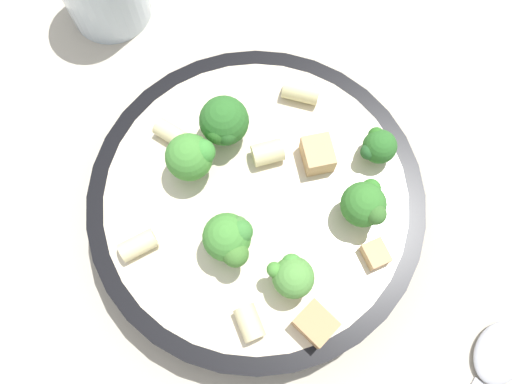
{
  "coord_description": "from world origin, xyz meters",
  "views": [
    {
      "loc": [
        0.02,
        0.11,
        0.4
      ],
      "look_at": [
        0.0,
        0.0,
        0.05
      ],
      "focal_mm": 35.0,
      "sensor_mm": 36.0,
      "label": 1
    }
  ],
  "objects_px": {
    "broccoli_floret_4": "(293,276)",
    "broccoli_floret_5": "(230,238)",
    "rigatoni_3": "(172,134)",
    "chicken_chunk_1": "(318,155)",
    "broccoli_floret_0": "(191,157)",
    "broccoli_floret_3": "(365,204)",
    "rigatoni_4": "(268,153)",
    "spoon": "(487,377)",
    "chicken_chunk_0": "(316,324)",
    "chicken_chunk_2": "(375,254)",
    "pasta_bowl": "(256,203)",
    "broccoli_floret_1": "(224,123)",
    "rigatoni_2": "(138,245)",
    "broccoli_floret_2": "(378,146)",
    "rigatoni_0": "(301,91)"
  },
  "relations": [
    {
      "from": "pasta_bowl",
      "to": "broccoli_floret_1",
      "type": "bearing_deg",
      "value": -75.95
    },
    {
      "from": "chicken_chunk_0",
      "to": "broccoli_floret_4",
      "type": "bearing_deg",
      "value": -74.0
    },
    {
      "from": "rigatoni_3",
      "to": "chicken_chunk_0",
      "type": "height_order",
      "value": "chicken_chunk_0"
    },
    {
      "from": "broccoli_floret_3",
      "to": "broccoli_floret_2",
      "type": "bearing_deg",
      "value": -118.86
    },
    {
      "from": "broccoli_floret_0",
      "to": "spoon",
      "type": "distance_m",
      "value": 0.27
    },
    {
      "from": "rigatoni_2",
      "to": "chicken_chunk_1",
      "type": "bearing_deg",
      "value": -163.66
    },
    {
      "from": "chicken_chunk_1",
      "to": "rigatoni_4",
      "type": "bearing_deg",
      "value": -14.47
    },
    {
      "from": "broccoli_floret_0",
      "to": "broccoli_floret_4",
      "type": "xyz_separation_m",
      "value": [
        -0.05,
        0.1,
        -0.0
      ]
    },
    {
      "from": "spoon",
      "to": "broccoli_floret_4",
      "type": "bearing_deg",
      "value": -35.61
    },
    {
      "from": "spoon",
      "to": "broccoli_floret_2",
      "type": "bearing_deg",
      "value": -75.31
    },
    {
      "from": "chicken_chunk_1",
      "to": "spoon",
      "type": "distance_m",
      "value": 0.21
    },
    {
      "from": "broccoli_floret_0",
      "to": "broccoli_floret_5",
      "type": "distance_m",
      "value": 0.07
    },
    {
      "from": "broccoli_floret_1",
      "to": "broccoli_floret_5",
      "type": "distance_m",
      "value": 0.09
    },
    {
      "from": "chicken_chunk_2",
      "to": "broccoli_floret_5",
      "type": "bearing_deg",
      "value": -15.44
    },
    {
      "from": "pasta_bowl",
      "to": "broccoli_floret_5",
      "type": "bearing_deg",
      "value": 53.34
    },
    {
      "from": "pasta_bowl",
      "to": "chicken_chunk_1",
      "type": "relative_size",
      "value": 9.98
    },
    {
      "from": "broccoli_floret_5",
      "to": "broccoli_floret_0",
      "type": "bearing_deg",
      "value": -75.66
    },
    {
      "from": "broccoli_floret_4",
      "to": "chicken_chunk_2",
      "type": "distance_m",
      "value": 0.07
    },
    {
      "from": "chicken_chunk_1",
      "to": "rigatoni_3",
      "type": "bearing_deg",
      "value": -20.8
    },
    {
      "from": "broccoli_floret_3",
      "to": "broccoli_floret_5",
      "type": "height_order",
      "value": "broccoli_floret_5"
    },
    {
      "from": "broccoli_floret_0",
      "to": "broccoli_floret_1",
      "type": "relative_size",
      "value": 0.99
    },
    {
      "from": "broccoli_floret_4",
      "to": "broccoli_floret_5",
      "type": "bearing_deg",
      "value": -42.16
    },
    {
      "from": "broccoli_floret_1",
      "to": "broccoli_floret_3",
      "type": "relative_size",
      "value": 1.07
    },
    {
      "from": "rigatoni_0",
      "to": "broccoli_floret_5",
      "type": "bearing_deg",
      "value": 54.92
    },
    {
      "from": "chicken_chunk_0",
      "to": "broccoli_floret_1",
      "type": "bearing_deg",
      "value": -77.42
    },
    {
      "from": "broccoli_floret_2",
      "to": "chicken_chunk_1",
      "type": "distance_m",
      "value": 0.05
    },
    {
      "from": "rigatoni_3",
      "to": "chicken_chunk_2",
      "type": "distance_m",
      "value": 0.18
    },
    {
      "from": "broccoli_floret_4",
      "to": "rigatoni_2",
      "type": "height_order",
      "value": "broccoli_floret_4"
    },
    {
      "from": "broccoli_floret_4",
      "to": "rigatoni_3",
      "type": "distance_m",
      "value": 0.14
    },
    {
      "from": "broccoli_floret_5",
      "to": "chicken_chunk_1",
      "type": "relative_size",
      "value": 1.6
    },
    {
      "from": "broccoli_floret_0",
      "to": "pasta_bowl",
      "type": "bearing_deg",
      "value": 143.77
    },
    {
      "from": "broccoli_floret_5",
      "to": "rigatoni_3",
      "type": "xyz_separation_m",
      "value": [
        0.03,
        -0.09,
        -0.02
      ]
    },
    {
      "from": "rigatoni_2",
      "to": "chicken_chunk_0",
      "type": "xyz_separation_m",
      "value": [
        -0.11,
        0.08,
        0.0
      ]
    },
    {
      "from": "broccoli_floret_3",
      "to": "chicken_chunk_0",
      "type": "distance_m",
      "value": 0.09
    },
    {
      "from": "broccoli_floret_2",
      "to": "rigatoni_2",
      "type": "relative_size",
      "value": 1.13
    },
    {
      "from": "broccoli_floret_0",
      "to": "broccoli_floret_3",
      "type": "xyz_separation_m",
      "value": [
        -0.11,
        0.06,
        -0.0
      ]
    },
    {
      "from": "rigatoni_4",
      "to": "chicken_chunk_2",
      "type": "xyz_separation_m",
      "value": [
        -0.06,
        0.09,
        -0.0
      ]
    },
    {
      "from": "broccoli_floret_4",
      "to": "rigatoni_3",
      "type": "xyz_separation_m",
      "value": [
        0.07,
        -0.13,
        -0.01
      ]
    },
    {
      "from": "broccoli_floret_0",
      "to": "rigatoni_4",
      "type": "height_order",
      "value": "broccoli_floret_0"
    },
    {
      "from": "chicken_chunk_0",
      "to": "broccoli_floret_5",
      "type": "bearing_deg",
      "value": -55.12
    },
    {
      "from": "broccoli_floret_5",
      "to": "chicken_chunk_1",
      "type": "xyz_separation_m",
      "value": [
        -0.08,
        -0.05,
        -0.02
      ]
    },
    {
      "from": "rigatoni_4",
      "to": "rigatoni_2",
      "type": "bearing_deg",
      "value": 25.81
    },
    {
      "from": "broccoli_floret_1",
      "to": "chicken_chunk_1",
      "type": "height_order",
      "value": "broccoli_floret_1"
    },
    {
      "from": "chicken_chunk_0",
      "to": "rigatoni_4",
      "type": "bearing_deg",
      "value": -87.42
    },
    {
      "from": "broccoli_floret_4",
      "to": "rigatoni_4",
      "type": "bearing_deg",
      "value": -92.14
    },
    {
      "from": "broccoli_floret_5",
      "to": "rigatoni_2",
      "type": "xyz_separation_m",
      "value": [
        0.07,
        -0.01,
        -0.02
      ]
    },
    {
      "from": "rigatoni_4",
      "to": "broccoli_floret_3",
      "type": "bearing_deg",
      "value": 134.53
    },
    {
      "from": "pasta_bowl",
      "to": "broccoli_floret_5",
      "type": "relative_size",
      "value": 6.25
    },
    {
      "from": "broccoli_floret_3",
      "to": "broccoli_floret_4",
      "type": "distance_m",
      "value": 0.07
    },
    {
      "from": "broccoli_floret_5",
      "to": "spoon",
      "type": "height_order",
      "value": "broccoli_floret_5"
    }
  ]
}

